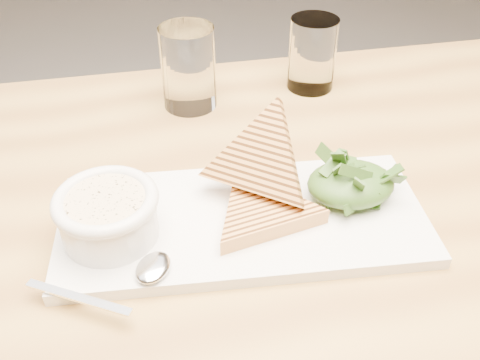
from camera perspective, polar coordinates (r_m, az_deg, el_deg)
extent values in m
cube|color=#B18640|center=(0.64, 7.40, -4.94)|extent=(1.25, 0.85, 0.04)
cube|color=white|center=(0.61, 0.33, -4.30)|extent=(0.42, 0.21, 0.01)
cylinder|color=white|center=(0.58, -13.77, -4.16)|extent=(0.10, 0.10, 0.04)
cylinder|color=beige|center=(0.57, -14.15, -2.27)|extent=(0.09, 0.09, 0.01)
torus|color=white|center=(0.57, -14.18, -2.11)|extent=(0.11, 0.11, 0.01)
ellipsoid|color=#1C3B12|center=(0.63, 11.72, -0.41)|extent=(0.10, 0.08, 0.04)
ellipsoid|color=silver|center=(0.55, -9.25, -9.19)|extent=(0.05, 0.05, 0.01)
cube|color=silver|center=(0.54, -16.89, -11.90)|extent=(0.10, 0.06, 0.00)
cylinder|color=white|center=(0.80, -5.53, 11.82)|extent=(0.08, 0.08, 0.12)
cylinder|color=white|center=(0.86, 7.71, 13.18)|extent=(0.07, 0.07, 0.11)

